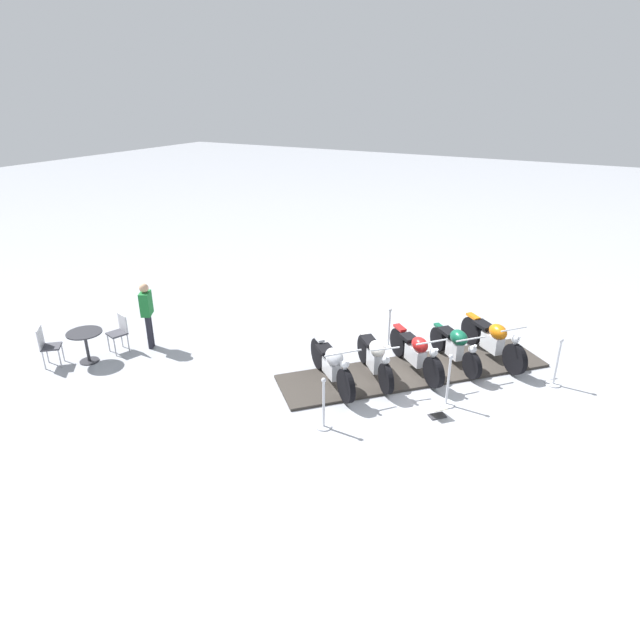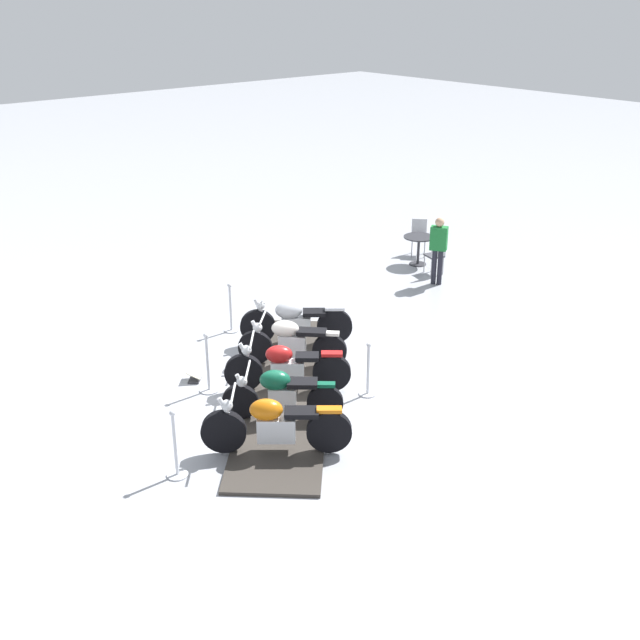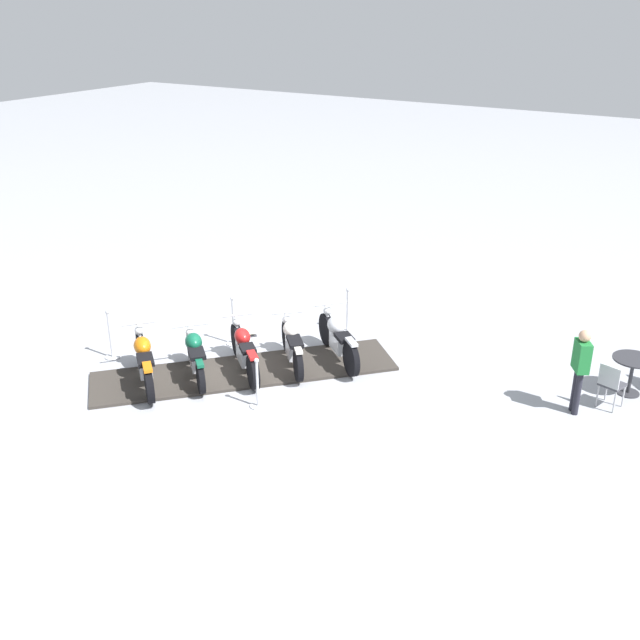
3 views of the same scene
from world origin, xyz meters
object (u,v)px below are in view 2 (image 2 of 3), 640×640
motorcycle_chrome (294,320)px  cafe_chair_across_table (436,254)px  motorcycle_copper (274,424)px  cafe_chair_near_table (419,235)px  stanchion_right_front (231,315)px  motorcycle_cream (291,341)px  cafe_table (419,243)px  info_placard (195,376)px  motorcycle_maroon (286,367)px  bystander_person (438,245)px  stanchion_left_mid (368,377)px  motorcycle_forest (280,393)px  stanchion_right_rear (176,454)px  stanchion_right_mid (208,373)px

motorcycle_chrome → cafe_chair_across_table: size_ratio=1.97×
motorcycle_copper → cafe_chair_near_table: 10.27m
stanchion_right_front → cafe_chair_across_table: stanchion_right_front is taller
motorcycle_cream → cafe_chair_near_table: motorcycle_cream is taller
motorcycle_chrome → cafe_chair_across_table: 5.39m
cafe_table → cafe_chair_near_table: size_ratio=0.83×
info_placard → motorcycle_cream: bearing=-70.6°
motorcycle_maroon → info_placard: (-1.47, -0.98, -0.43)m
stanchion_right_front → bystander_person: (0.97, 5.37, 0.64)m
motorcycle_maroon → cafe_table: (-3.15, 6.91, 0.06)m
motorcycle_copper → stanchion_left_mid: (-0.44, 2.42, -0.20)m
stanchion_left_mid → cafe_chair_across_table: stanchion_left_mid is taller
motorcycle_forest → cafe_table: (-3.87, 7.60, 0.04)m
cafe_chair_near_table → motorcycle_copper: bearing=-11.9°
motorcycle_chrome → cafe_chair_across_table: (-0.93, 5.31, -0.01)m
motorcycle_maroon → motorcycle_copper: (1.44, -1.37, 0.03)m
cafe_chair_across_table → bystander_person: size_ratio=0.54×
stanchion_right_rear → motorcycle_cream: bearing=115.2°
stanchion_right_front → cafe_chair_across_table: 5.89m
stanchion_left_mid → bystander_person: (-2.88, 5.13, 0.66)m
motorcycle_forest → stanchion_left_mid: (0.29, 1.74, -0.20)m
stanchion_right_rear → cafe_chair_across_table: (-3.30, 9.49, 0.16)m
motorcycle_forest → motorcycle_copper: 0.99m
stanchion_right_front → stanchion_right_mid: bearing=-43.7°
motorcycle_forest → cafe_table: motorcycle_forest is taller
motorcycle_cream → motorcycle_chrome: bearing=-86.1°
motorcycle_chrome → motorcycle_cream: bearing=87.2°
stanchion_left_mid → bystander_person: bystander_person is taller
motorcycle_maroon → cafe_chair_across_table: (-2.36, 6.68, 0.02)m
motorcycle_cream → motorcycle_forest: (1.43, -1.38, -0.00)m
stanchion_right_rear → bystander_person: bystander_person is taller
cafe_chair_near_table → stanchion_right_rear: bearing=-17.8°
motorcycle_chrome → info_placard: 2.39m
motorcycle_copper → stanchion_right_mid: size_ratio=1.62×
motorcycle_forest → info_placard: 2.25m
motorcycle_cream → cafe_chair_near_table: size_ratio=1.65×
motorcycle_cream → motorcycle_forest: bearing=93.0°
cafe_chair_across_table → bystander_person: 0.84m
motorcycle_maroon → motorcycle_forest: size_ratio=1.13×
motorcycle_chrome → cafe_table: motorcycle_chrome is taller
motorcycle_copper → cafe_table: (-4.59, 8.28, 0.04)m
stanchion_right_front → cafe_chair_near_table: 6.77m
motorcycle_copper → cafe_table: motorcycle_copper is taller
stanchion_right_rear → stanchion_right_front: stanchion_right_rear is taller
motorcycle_chrome → stanchion_right_mid: (0.48, -2.37, -0.20)m
stanchion_right_mid → cafe_chair_across_table: (-1.40, 7.68, 0.18)m
motorcycle_cream → cafe_table: motorcycle_cream is taller
motorcycle_forest → stanchion_right_mid: size_ratio=1.38×
motorcycle_chrome → stanchion_left_mid: size_ratio=1.76×
motorcycle_chrome → cafe_chair_across_table: motorcycle_chrome is taller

